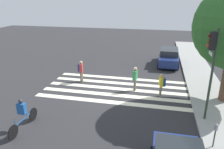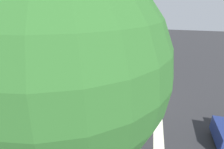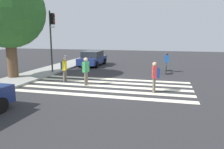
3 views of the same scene
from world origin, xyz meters
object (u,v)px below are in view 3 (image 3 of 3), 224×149
object	(u,v)px
pedestrian_child_with_backpack	(64,67)
traffic_light	(52,30)
street_tree	(8,12)
parking_meter	(66,59)
pedestrian_adult_blue_shirt	(86,70)
cyclist_far_lane	(166,62)
car_parked_dark_suv	(93,58)
pedestrian_adult_tall_backpack	(155,75)

from	to	relation	value
pedestrian_child_with_backpack	traffic_light	bearing A→B (deg)	-151.69
street_tree	pedestrian_child_with_backpack	size ratio (longest dim) A/B	4.39
parking_meter	pedestrian_adult_blue_shirt	distance (m)	6.85
pedestrian_adult_blue_shirt	pedestrian_child_with_backpack	distance (m)	1.92
traffic_light	parking_meter	xyz separation A→B (m)	(2.35, 0.07, -2.48)
street_tree	cyclist_far_lane	size ratio (longest dim) A/B	3.00
cyclist_far_lane	car_parked_dark_suv	xyz separation A→B (m)	(2.26, 7.19, -0.12)
traffic_light	pedestrian_child_with_backpack	world-z (taller)	traffic_light
pedestrian_adult_blue_shirt	traffic_light	bearing A→B (deg)	63.22
parking_meter	street_tree	distance (m)	6.38
traffic_light	pedestrian_child_with_backpack	xyz separation A→B (m)	(-2.51, -2.17, -2.48)
parking_meter	street_tree	size ratio (longest dim) A/B	0.18
traffic_light	street_tree	size ratio (longest dim) A/B	0.69
parking_meter	cyclist_far_lane	distance (m)	8.84
street_tree	pedestrian_adult_tall_backpack	distance (m)	10.62
street_tree	pedestrian_adult_tall_backpack	size ratio (longest dim) A/B	4.25
pedestrian_adult_blue_shirt	car_parked_dark_suv	bearing A→B (deg)	28.35
traffic_light	pedestrian_adult_blue_shirt	world-z (taller)	traffic_light
parking_meter	pedestrian_adult_blue_shirt	bearing A→B (deg)	-143.85
pedestrian_adult_tall_backpack	pedestrian_child_with_backpack	xyz separation A→B (m)	(1.44, 6.02, -0.03)
parking_meter	pedestrian_adult_tall_backpack	distance (m)	10.39
pedestrian_child_with_backpack	parking_meter	bearing A→B (deg)	-167.79
traffic_light	pedestrian_adult_tall_backpack	world-z (taller)	traffic_light
pedestrian_child_with_backpack	pedestrian_adult_tall_backpack	bearing A→B (deg)	63.94
pedestrian_adult_tall_backpack	cyclist_far_lane	xyz separation A→B (m)	(6.66, -0.56, -0.11)
pedestrian_adult_blue_shirt	car_parked_dark_suv	xyz separation A→B (m)	(8.16, 2.40, -0.22)
pedestrian_adult_blue_shirt	pedestrian_adult_tall_backpack	size ratio (longest dim) A/B	1.03
street_tree	pedestrian_child_with_backpack	world-z (taller)	street_tree
pedestrian_adult_blue_shirt	pedestrian_adult_tall_backpack	distance (m)	4.30
traffic_light	pedestrian_child_with_backpack	distance (m)	4.14
parking_meter	car_parked_dark_suv	xyz separation A→B (m)	(2.63, -1.64, -0.20)
pedestrian_adult_blue_shirt	cyclist_far_lane	xyz separation A→B (m)	(5.90, -4.79, -0.10)
street_tree	cyclist_far_lane	xyz separation A→B (m)	(5.35, -10.46, -3.72)
car_parked_dark_suv	pedestrian_adult_tall_backpack	bearing A→B (deg)	-143.61
traffic_light	pedestrian_adult_blue_shirt	size ratio (longest dim) A/B	2.85
pedestrian_adult_tall_backpack	pedestrian_adult_blue_shirt	bearing A→B (deg)	68.55
pedestrian_adult_tall_backpack	cyclist_far_lane	size ratio (longest dim) A/B	0.71
pedestrian_adult_tall_backpack	pedestrian_child_with_backpack	world-z (taller)	pedestrian_adult_tall_backpack
street_tree	pedestrian_adult_blue_shirt	bearing A→B (deg)	-95.53
traffic_light	cyclist_far_lane	world-z (taller)	traffic_light
pedestrian_adult_tall_backpack	cyclist_far_lane	distance (m)	6.69
street_tree	cyclist_far_lane	world-z (taller)	street_tree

